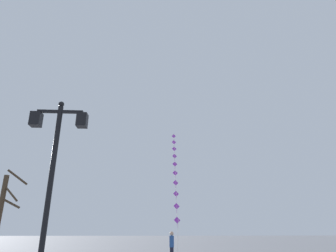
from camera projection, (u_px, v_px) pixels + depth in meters
name	position (u px, v px, depth m)	size (l,w,h in m)	color
twin_lantern_lamp_post	(54.00, 157.00, 7.71)	(1.55, 0.28, 5.26)	black
kite_train	(175.00, 174.00, 25.42)	(1.03, 11.95, 11.91)	brown
kite_flyer	(172.00, 247.00, 16.10)	(0.28, 0.62, 1.71)	#1E1E2D
bare_tree	(0.00, 218.00, 12.94)	(1.02, 0.83, 4.52)	#423323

